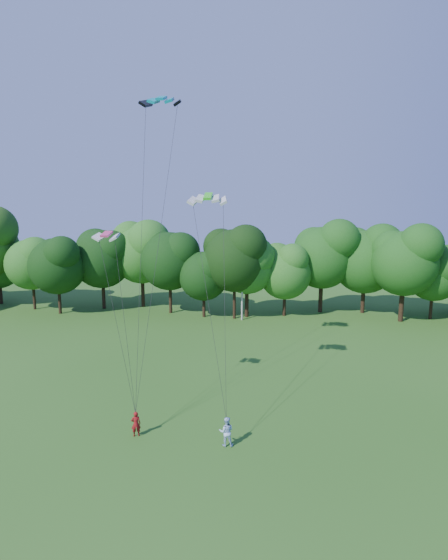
# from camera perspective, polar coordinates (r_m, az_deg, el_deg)

# --- Properties ---
(ground) EXTENTS (160.00, 160.00, 0.00)m
(ground) POSITION_cam_1_polar(r_m,az_deg,el_deg) (24.31, -9.52, -24.88)
(ground) COLOR #295B18
(ground) RESTS_ON ground
(utility_pole) EXTENTS (1.62, 0.68, 8.53)m
(utility_pole) POSITION_cam_1_polar(r_m,az_deg,el_deg) (52.68, 2.38, -0.61)
(utility_pole) COLOR #B1B0A8
(utility_pole) RESTS_ON ground
(kite_flyer_left) EXTENTS (0.66, 0.54, 1.56)m
(kite_flyer_left) POSITION_cam_1_polar(r_m,az_deg,el_deg) (28.16, -11.44, -17.94)
(kite_flyer_left) COLOR maroon
(kite_flyer_left) RESTS_ON ground
(kite_flyer_right) EXTENTS (0.90, 0.73, 1.74)m
(kite_flyer_right) POSITION_cam_1_polar(r_m,az_deg,el_deg) (26.67, 0.31, -19.18)
(kite_flyer_right) COLOR #B0CDF5
(kite_flyer_right) RESTS_ON ground
(kite_teal) EXTENTS (2.88, 1.30, 0.59)m
(kite_teal) POSITION_cam_1_polar(r_m,az_deg,el_deg) (33.80, -8.18, 22.45)
(kite_teal) COLOR #058A9C
(kite_teal) RESTS_ON ground
(kite_green) EXTENTS (2.58, 1.17, 0.55)m
(kite_green) POSITION_cam_1_polar(r_m,az_deg,el_deg) (29.78, -2.11, 10.88)
(kite_green) COLOR #34DA20
(kite_green) RESTS_ON ground
(kite_pink) EXTENTS (1.75, 1.00, 0.38)m
(kite_pink) POSITION_cam_1_polar(r_m,az_deg,el_deg) (28.91, -15.09, 5.82)
(kite_pink) COLOR #C4366F
(kite_pink) RESTS_ON ground
(tree_back_center) EXTENTS (8.39, 8.39, 12.21)m
(tree_back_center) POSITION_cam_1_polar(r_m,az_deg,el_deg) (52.88, 1.38, 2.99)
(tree_back_center) COLOR #321C13
(tree_back_center) RESTS_ON ground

